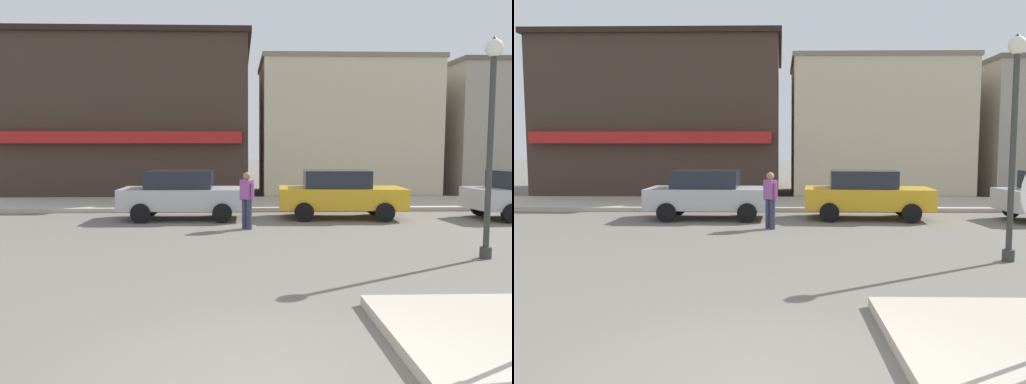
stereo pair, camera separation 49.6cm
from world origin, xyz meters
TOP-DOWN VIEW (x-y plane):
  - kerb_far at (0.00, 14.92)m, footprint 80.00×4.00m
  - lamp_post at (4.94, 5.49)m, footprint 0.36×0.36m
  - parked_car_nearest at (-2.00, 11.35)m, footprint 4.02×1.92m
  - parked_car_second at (3.06, 11.40)m, footprint 4.10×2.08m
  - pedestrian_crossing_near at (0.01, 9.35)m, footprint 0.44×0.47m
  - building_corner_shop at (-5.28, 21.79)m, footprint 11.26×10.27m
  - building_storefront_left_near at (4.83, 19.82)m, footprint 8.06×5.74m
  - building_storefront_left_mid at (12.63, 20.11)m, footprint 6.06×6.19m

SIDE VIEW (x-z plane):
  - kerb_far at x=0.00m, z-range 0.00..0.15m
  - parked_car_nearest at x=-2.00m, z-range 0.03..1.59m
  - parked_car_second at x=3.06m, z-range 0.03..1.59m
  - pedestrian_crossing_near at x=0.01m, z-range 0.06..1.67m
  - lamp_post at x=4.94m, z-range 0.69..5.23m
  - building_storefront_left_mid at x=12.63m, z-range 0.00..6.26m
  - building_storefront_left_near at x=4.83m, z-range 0.00..6.35m
  - building_corner_shop at x=-5.28m, z-range 0.00..7.37m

